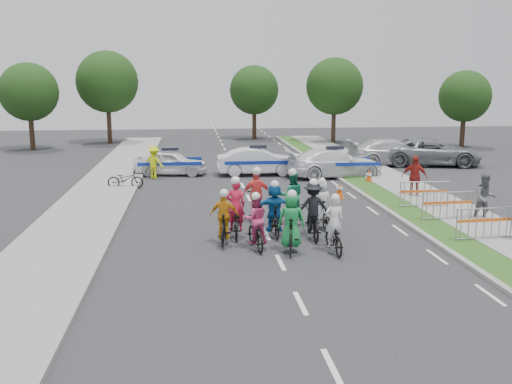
{
  "coord_description": "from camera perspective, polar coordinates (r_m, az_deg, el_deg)",
  "views": [
    {
      "loc": [
        -2.41,
        -15.17,
        5.06
      ],
      "look_at": [
        -0.16,
        4.76,
        1.1
      ],
      "focal_mm": 40.0,
      "sensor_mm": 36.0,
      "label": 1
    }
  ],
  "objects": [
    {
      "name": "parked_bike",
      "position": [
        27.63,
        -12.94,
        1.26
      ],
      "size": [
        1.73,
        0.72,
        0.88
      ],
      "primitive_type": "imported",
      "rotation": [
        0.0,
        0.0,
        1.49
      ],
      "color": "black",
      "rests_on": "ground"
    },
    {
      "name": "rider_7",
      "position": [
        19.78,
        6.49,
        -1.64
      ],
      "size": [
        0.82,
        1.75,
        1.79
      ],
      "rotation": [
        0.0,
        0.0,
        3.3
      ],
      "color": "black",
      "rests_on": "ground"
    },
    {
      "name": "sidewalk_right",
      "position": [
        23.07,
        19.46,
        -1.99
      ],
      "size": [
        2.4,
        60.0,
        0.13
      ],
      "primitive_type": "cube",
      "color": "gray",
      "rests_on": "ground"
    },
    {
      "name": "rider_0",
      "position": [
        17.11,
        7.76,
        -4.05
      ],
      "size": [
        0.65,
        1.77,
        1.8
      ],
      "rotation": [
        0.0,
        0.0,
        3.16
      ],
      "color": "black",
      "rests_on": "ground"
    },
    {
      "name": "rider_1",
      "position": [
        16.96,
        3.53,
        -3.6
      ],
      "size": [
        0.88,
        1.88,
        1.91
      ],
      "rotation": [
        0.0,
        0.0,
        2.96
      ],
      "color": "black",
      "rests_on": "ground"
    },
    {
      "name": "barrier_2",
      "position": [
        23.55,
        16.43,
        -0.31
      ],
      "size": [
        2.02,
        0.6,
        1.12
      ],
      "primitive_type": null,
      "rotation": [
        0.0,
        0.0,
        -0.05
      ],
      "color": "#A5A8AD",
      "rests_on": "ground"
    },
    {
      "name": "marshal_hiviz",
      "position": [
        30.07,
        -10.16,
        2.94
      ],
      "size": [
        1.26,
        1.1,
        1.69
      ],
      "primitive_type": "imported",
      "rotation": [
        0.0,
        0.0,
        2.61
      ],
      "color": "#D5E90C",
      "rests_on": "ground"
    },
    {
      "name": "spectator_1",
      "position": [
        22.13,
        21.97,
        -0.54
      ],
      "size": [
        0.94,
        0.78,
        1.76
      ],
      "primitive_type": "imported",
      "rotation": [
        0.0,
        0.0,
        -0.15
      ],
      "color": "#55565A",
      "rests_on": "ground"
    },
    {
      "name": "rider_4",
      "position": [
        18.53,
        5.69,
        -2.3
      ],
      "size": [
        1.12,
        1.96,
        1.97
      ],
      "rotation": [
        0.0,
        0.0,
        3.1
      ],
      "color": "black",
      "rests_on": "ground"
    },
    {
      "name": "tree_4",
      "position": [
        49.48,
        -0.18,
        10.15
      ],
      "size": [
        4.2,
        4.2,
        6.3
      ],
      "color": "#382619",
      "rests_on": "ground"
    },
    {
      "name": "barrier_0",
      "position": [
        19.37,
        21.85,
        -3.08
      ],
      "size": [
        2.03,
        0.65,
        1.12
      ],
      "primitive_type": null,
      "rotation": [
        0.0,
        0.0,
        0.08
      ],
      "color": "#A5A8AD",
      "rests_on": "ground"
    },
    {
      "name": "sidewalk_left",
      "position": [
        21.18,
        -17.42,
        -2.99
      ],
      "size": [
        3.0,
        60.0,
        0.13
      ],
      "primitive_type": "cube",
      "color": "gray",
      "rests_on": "ground"
    },
    {
      "name": "barrier_1",
      "position": [
        21.65,
        18.59,
        -1.42
      ],
      "size": [
        2.02,
        0.58,
        1.12
      ],
      "primitive_type": null,
      "rotation": [
        0.0,
        0.0,
        0.04
      ],
      "color": "#A5A8AD",
      "rests_on": "ground"
    },
    {
      "name": "cone_1",
      "position": [
        28.78,
        11.23,
        1.51
      ],
      "size": [
        0.4,
        0.4,
        0.7
      ],
      "color": "#F24C0C",
      "rests_on": "ground"
    },
    {
      "name": "civilian_sedan",
      "position": [
        35.22,
        13.5,
        3.88
      ],
      "size": [
        5.41,
        2.23,
        1.57
      ],
      "primitive_type": "imported",
      "rotation": [
        0.0,
        0.0,
        1.56
      ],
      "color": "silver",
      "rests_on": "ground"
    },
    {
      "name": "cone_0",
      "position": [
        24.91,
        8.34,
        0.13
      ],
      "size": [
        0.4,
        0.4,
        0.7
      ],
      "color": "#F24C0C",
      "rests_on": "ground"
    },
    {
      "name": "tree_2",
      "position": [
        45.97,
        20.16,
        8.96
      ],
      "size": [
        3.85,
        3.85,
        5.77
      ],
      "color": "#382619",
      "rests_on": "ground"
    },
    {
      "name": "rider_3",
      "position": [
        17.76,
        -3.19,
        -3.1
      ],
      "size": [
        0.94,
        1.74,
        1.78
      ],
      "rotation": [
        0.0,
        0.0,
        2.99
      ],
      "color": "black",
      "rests_on": "ground"
    },
    {
      "name": "rider_8",
      "position": [
        20.18,
        3.59,
        -1.19
      ],
      "size": [
        0.89,
        2.03,
        2.03
      ],
      "rotation": [
        0.0,
        0.0,
        3.06
      ],
      "color": "black",
      "rests_on": "ground"
    },
    {
      "name": "ground",
      "position": [
        16.17,
        2.46,
        -7.07
      ],
      "size": [
        90.0,
        90.0,
        0.0
      ],
      "primitive_type": "plane",
      "color": "#28282B",
      "rests_on": "ground"
    },
    {
      "name": "rider_6",
      "position": [
        18.7,
        -2.06,
        -2.45
      ],
      "size": [
        0.8,
        2.0,
        2.0
      ],
      "rotation": [
        0.0,
        0.0,
        3.08
      ],
      "color": "black",
      "rests_on": "ground"
    },
    {
      "name": "rider_5",
      "position": [
        18.67,
        1.83,
        -2.07
      ],
      "size": [
        1.5,
        1.79,
        1.87
      ],
      "rotation": [
        0.0,
        0.0,
        3.18
      ],
      "color": "black",
      "rests_on": "ground"
    },
    {
      "name": "police_car_1",
      "position": [
        30.78,
        0.2,
        3.06
      ],
      "size": [
        4.39,
        1.54,
        1.44
      ],
      "primitive_type": "imported",
      "rotation": [
        0.0,
        0.0,
        1.57
      ],
      "color": "white",
      "rests_on": "ground"
    },
    {
      "name": "tree_1",
      "position": [
        46.59,
        7.85,
        10.42
      ],
      "size": [
        4.55,
        4.55,
        6.82
      ],
      "color": "#382619",
      "rests_on": "ground"
    },
    {
      "name": "tree_3",
      "position": [
        47.63,
        -14.66,
        10.6
      ],
      "size": [
        4.9,
        4.9,
        7.35
      ],
      "color": "#382619",
      "rests_on": "ground"
    },
    {
      "name": "police_car_2",
      "position": [
        30.33,
        7.85,
        2.87
      ],
      "size": [
        5.31,
        2.67,
        1.48
      ],
      "primitive_type": "imported",
      "rotation": [
        0.0,
        0.0,
        1.69
      ],
      "color": "white",
      "rests_on": "ground"
    },
    {
      "name": "tree_0",
      "position": [
        44.71,
        -21.77,
        9.26
      ],
      "size": [
        4.2,
        4.2,
        6.3
      ],
      "color": "#382619",
      "rests_on": "ground"
    },
    {
      "name": "rider_2",
      "position": [
        17.28,
        -0.07,
        -3.57
      ],
      "size": [
        0.82,
        1.8,
        1.77
      ],
      "rotation": [
        0.0,
        0.0,
        3.27
      ],
      "color": "black",
      "rests_on": "ground"
    },
    {
      "name": "rider_9",
      "position": [
        20.34,
        0.06,
        -0.98
      ],
      "size": [
        1.05,
        1.97,
        2.05
      ],
      "rotation": [
        0.0,
        0.0,
        3.19
      ],
      "color": "black",
      "rests_on": "ground"
    },
    {
      "name": "police_car_0",
      "position": [
        31.1,
        -8.54,
        2.92
      ],
      "size": [
        4.11,
        2.16,
        1.33
      ],
      "primitive_type": "imported",
      "rotation": [
        0.0,
        0.0,
        1.42
      ],
      "color": "white",
      "rests_on": "ground"
    },
    {
      "name": "curb_right",
      "position": [
        22.1,
        13.61,
        -2.23
      ],
      "size": [
        0.2,
        60.0,
        0.12
      ],
      "primitive_type": "cube",
      "color": "gray",
      "rests_on": "ground"
    },
    {
      "name": "civilian_suv",
      "position": [
        35.79,
        17.12,
        3.85
      ],
      "size": [
        6.23,
        3.8,
        1.61
      ],
      "primitive_type": "imported",
      "rotation": [
        0.0,
        0.0,
        1.37
      ],
      "color": "slate",
      "rests_on": "ground"
    },
    {
      "name": "grass_strip",
      "position": [
        22.35,
        15.29,
        -2.18
      ],
      "size": [
        1.2,
        60.0,
        0.11
      ],
      "primitive_type": "cube",
      "color": "#264B18",
      "rests_on": "ground"
    },
    {
      "name": "spectator_2",
      "position": [
        25.55,
        15.55,
        1.45
      ],
      "size": [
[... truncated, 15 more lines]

